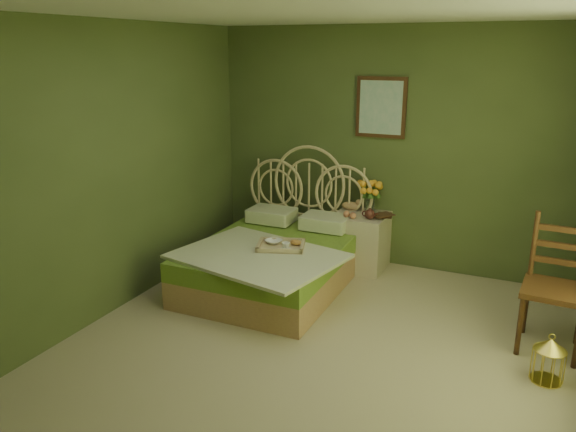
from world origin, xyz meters
The scene contains 13 objects.
floor centered at (0.00, 0.00, 0.00)m, with size 4.50×4.50×0.00m, color tan.
ceiling centered at (0.00, 0.00, 2.60)m, with size 4.50×4.50×0.00m, color silver.
wall_back centered at (0.00, 2.25, 1.30)m, with size 4.00×4.00×0.00m, color #546334.
wall_left centered at (-2.00, 0.00, 1.30)m, with size 4.50×4.50×0.00m, color #546334.
wall_art centered at (-0.13, 2.22, 1.75)m, with size 0.54×0.04×0.64m.
bed centered at (-0.89, 1.18, 0.29)m, with size 1.66×2.10×1.30m.
nightstand centered at (-0.23, 1.99, 0.37)m, with size 0.56×0.56×1.05m.
chair centered at (1.70, 0.99, 0.60)m, with size 0.51×0.51×1.09m.
birdcage centered at (1.70, 0.40, 0.17)m, with size 0.23×0.23×0.34m.
book_lower centered at (-0.05, 2.00, 0.63)m, with size 0.15×0.20×0.02m, color #381E0F.
book_upper centered at (-0.05, 2.00, 0.65)m, with size 0.16×0.22×0.02m, color #472819.
cereal_bowl centered at (-0.83, 1.02, 0.52)m, with size 0.16×0.16×0.04m, color white.
coffee_cup centered at (-0.65, 0.91, 0.54)m, with size 0.08×0.08×0.07m, color white.
Camera 1 is at (1.46, -3.68, 2.36)m, focal length 35.00 mm.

